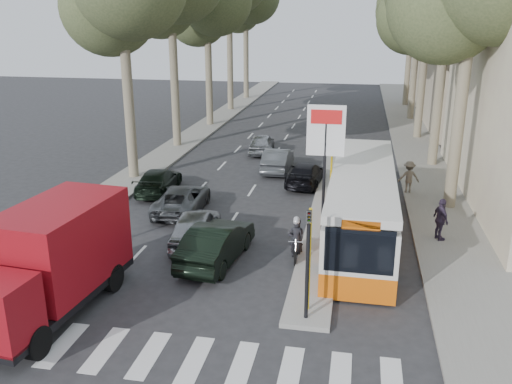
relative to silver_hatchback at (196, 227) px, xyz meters
The scene contains 21 objects.
ground 4.10m from the silver_hatchback, 64.08° to the right, with size 120.00×120.00×0.00m, color #28282B.
sidewalk_right 23.76m from the silver_hatchback, 64.12° to the left, with size 3.20×70.00×0.12m, color gray.
median_left 25.16m from the silver_hatchback, 104.35° to the left, with size 2.40×64.00×0.12m, color gray.
traffic_island 8.94m from the silver_hatchback, 55.75° to the left, with size 1.50×26.00×0.16m, color gray.
building_far 35.68m from the silver_hatchback, 60.38° to the left, with size 11.00×20.00×16.00m, color #B7A88E.
billboard 5.99m from the silver_hatchback, 15.23° to the left, with size 1.50×12.10×5.60m.
traffic_light_island 7.39m from the silver_hatchback, 45.66° to the right, with size 0.16×0.41×3.60m.
tree_l_c 26.87m from the silver_hatchback, 103.79° to the left, with size 7.40×7.20×13.71m.
tree_r_c 26.50m from the silver_hatchback, 64.35° to the left, with size 7.40×7.20×13.32m.
silver_hatchback is the anchor object (origin of this frame).
dark_hatchback 1.94m from the silver_hatchback, 49.20° to the right, with size 1.60×4.58×1.51m, color black.
queue_car_a 3.92m from the silver_hatchback, 116.27° to the left, with size 2.09×4.52×1.26m, color #484B4F.
queue_car_b 9.60m from the silver_hatchback, 68.20° to the left, with size 1.73×4.25×1.23m, color black.
queue_car_c 15.57m from the silver_hatchback, 90.38° to the left, with size 1.57×3.91×1.33m, color gray.
queue_car_d 11.48m from the silver_hatchback, 81.79° to the left, with size 1.47×4.20×1.38m, color #4E5156.
queue_car_e 7.24m from the silver_hatchback, 122.45° to the left, with size 1.77×4.36×1.26m, color black.
red_truck 6.62m from the silver_hatchback, 115.10° to the right, with size 2.89×6.45×3.34m.
city_bus 6.87m from the silver_hatchback, 15.61° to the left, with size 2.61×11.39×2.99m.
motorcycle 4.17m from the silver_hatchback, ahead, with size 0.72×1.89×1.61m.
pedestrian_near 9.96m from the silver_hatchback, 11.45° to the left, with size 1.03×0.50×1.76m, color #3B2E45.
pedestrian_far 12.16m from the silver_hatchback, 42.49° to the left, with size 1.07×0.48×1.66m, color #6B5F50.
Camera 1 is at (4.47, -15.96, 8.87)m, focal length 38.00 mm.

